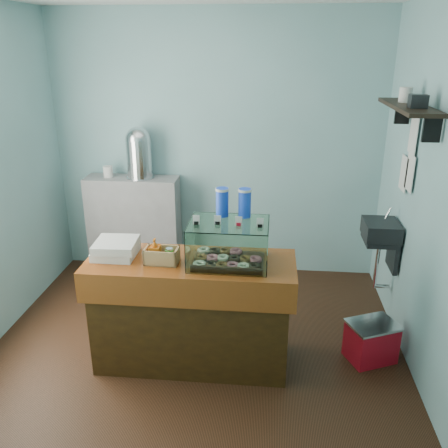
# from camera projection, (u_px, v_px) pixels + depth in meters

# --- Properties ---
(ground) EXTENTS (3.50, 3.50, 0.00)m
(ground) POSITION_uv_depth(u_px,v_px,m) (198.00, 341.00, 4.16)
(ground) COLOR black
(ground) RESTS_ON ground
(room_shell) EXTENTS (3.54, 3.04, 2.82)m
(room_shell) POSITION_uv_depth(u_px,v_px,m) (197.00, 149.00, 3.55)
(room_shell) COLOR #70A1A4
(room_shell) RESTS_ON ground
(counter) EXTENTS (1.60, 0.60, 0.90)m
(counter) POSITION_uv_depth(u_px,v_px,m) (192.00, 311.00, 3.76)
(counter) COLOR #3E240B
(counter) RESTS_ON ground
(back_shelf) EXTENTS (1.00, 0.32, 1.10)m
(back_shelf) POSITION_uv_depth(u_px,v_px,m) (135.00, 225.00, 5.27)
(back_shelf) COLOR gray
(back_shelf) RESTS_ON ground
(display_case) EXTENTS (0.60, 0.44, 0.54)m
(display_case) POSITION_uv_depth(u_px,v_px,m) (229.00, 241.00, 3.54)
(display_case) COLOR #341C0F
(display_case) RESTS_ON counter
(condiment_crate) EXTENTS (0.26, 0.16, 0.19)m
(condiment_crate) POSITION_uv_depth(u_px,v_px,m) (160.00, 254.00, 3.55)
(condiment_crate) COLOR tan
(condiment_crate) RESTS_ON counter
(pastry_boxes) EXTENTS (0.33, 0.33, 0.13)m
(pastry_boxes) POSITION_uv_depth(u_px,v_px,m) (116.00, 248.00, 3.67)
(pastry_boxes) COLOR silver
(pastry_boxes) RESTS_ON counter
(coffee_urn) EXTENTS (0.30, 0.30, 0.54)m
(coffee_urn) POSITION_uv_depth(u_px,v_px,m) (139.00, 152.00, 4.97)
(coffee_urn) COLOR silver
(coffee_urn) RESTS_ON back_shelf
(red_cooler) EXTENTS (0.46, 0.42, 0.34)m
(red_cooler) POSITION_uv_depth(u_px,v_px,m) (371.00, 341.00, 3.87)
(red_cooler) COLOR red
(red_cooler) RESTS_ON ground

